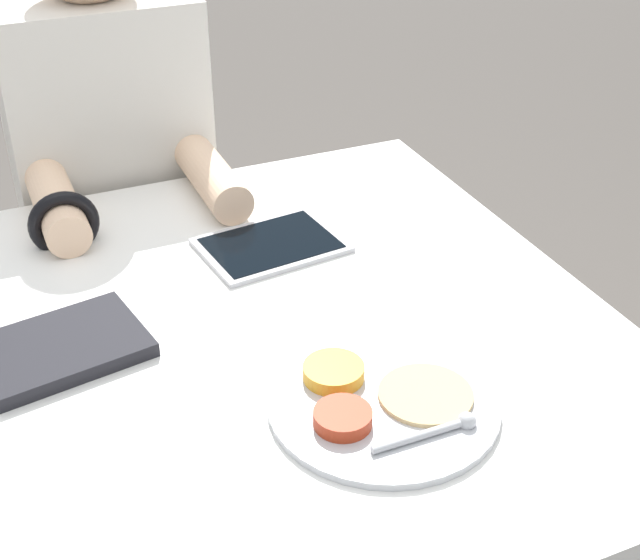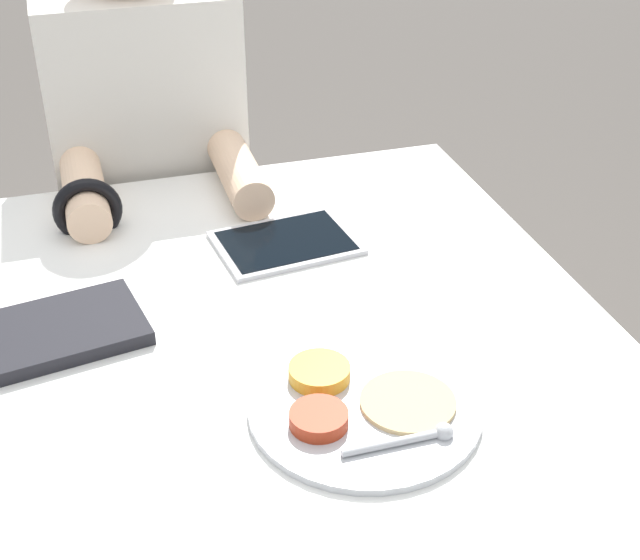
{
  "view_description": "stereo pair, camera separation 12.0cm",
  "coord_description": "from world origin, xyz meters",
  "px_view_note": "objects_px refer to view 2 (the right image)",
  "views": [
    {
      "loc": [
        -0.31,
        -0.93,
        1.42
      ],
      "look_at": [
        0.09,
        -0.0,
        0.78
      ],
      "focal_mm": 50.0,
      "sensor_mm": 36.0,
      "label": 1
    },
    {
      "loc": [
        -0.2,
        -0.97,
        1.42
      ],
      "look_at": [
        0.09,
        -0.0,
        0.78
      ],
      "focal_mm": 50.0,
      "sensor_mm": 36.0,
      "label": 2
    }
  ],
  "objects_px": {
    "tablet_device": "(286,243)",
    "red_notebook": "(63,331)",
    "person_diner": "(158,227)",
    "thali_tray": "(361,405)"
  },
  "relations": [
    {
      "from": "thali_tray",
      "to": "tablet_device",
      "type": "relative_size",
      "value": 1.22
    },
    {
      "from": "tablet_device",
      "to": "person_diner",
      "type": "xyz_separation_m",
      "value": [
        -0.16,
        0.41,
        -0.16
      ]
    },
    {
      "from": "red_notebook",
      "to": "person_diner",
      "type": "xyz_separation_m",
      "value": [
        0.19,
        0.56,
        -0.17
      ]
    },
    {
      "from": "thali_tray",
      "to": "person_diner",
      "type": "height_order",
      "value": "person_diner"
    },
    {
      "from": "thali_tray",
      "to": "red_notebook",
      "type": "height_order",
      "value": "thali_tray"
    },
    {
      "from": "thali_tray",
      "to": "person_diner",
      "type": "distance_m",
      "value": 0.85
    },
    {
      "from": "red_notebook",
      "to": "tablet_device",
      "type": "xyz_separation_m",
      "value": [
        0.35,
        0.15,
        -0.0
      ]
    },
    {
      "from": "thali_tray",
      "to": "red_notebook",
      "type": "xyz_separation_m",
      "value": [
        -0.33,
        0.26,
        0.0
      ]
    },
    {
      "from": "red_notebook",
      "to": "tablet_device",
      "type": "distance_m",
      "value": 0.38
    },
    {
      "from": "tablet_device",
      "to": "red_notebook",
      "type": "bearing_deg",
      "value": -156.68
    }
  ]
}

